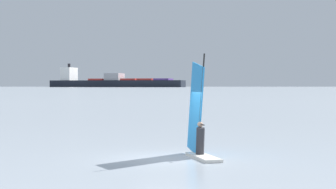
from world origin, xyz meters
The scene contains 4 objects.
ground_plane centered at (0.00, 0.00, 0.00)m, with size 4000.00×4000.00×0.00m, color #9EA8B2.
windsurfer centered at (1.08, 0.56, 1.00)m, with size 1.63×2.92×3.95m.
cargo_ship centered at (-203.32, 734.03, 7.76)m, with size 202.85×49.77×35.40m.
distant_headland centered at (94.61, 1539.28, 10.52)m, with size 1304.64×492.13×21.03m, color #4C564C.
Camera 1 is at (3.17, -19.49, 2.76)m, focal length 56.38 mm.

